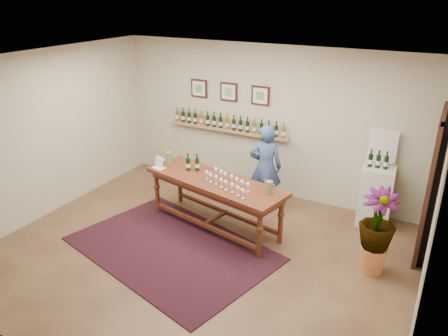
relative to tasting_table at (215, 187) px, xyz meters
The scene contains 14 objects.
ground 1.11m from the tasting_table, 77.71° to the right, with size 6.00×6.00×0.00m, color #4D2B22.
room_shell 2.54m from the tasting_table, 24.39° to the left, with size 6.00×6.00×6.00m.
rug 1.19m from the tasting_table, 105.70° to the right, with size 3.01×2.00×0.02m, color #41120B.
tasting_table is the anchor object (origin of this frame).
table_glasses 0.35m from the tasting_table, 21.96° to the right, with size 1.17×0.27×0.16m, color silver, non-canonical shape.
table_bottles 0.61m from the tasting_table, 162.70° to the left, with size 0.30×0.17×0.32m, color black, non-canonical shape.
pitcher_left 1.10m from the tasting_table, 166.83° to the left, with size 0.13×0.13×0.20m, color olive, non-canonical shape.
pitcher_right 0.99m from the tasting_table, ahead, with size 0.13×0.13×0.20m, color olive, non-canonical shape.
menu_card 1.10m from the tasting_table, behind, with size 0.21×0.15×0.19m, color silver.
display_pedestal 2.67m from the tasting_table, 31.13° to the left, with size 0.51×0.51×1.02m, color silver.
pedestal_bottles 2.65m from the tasting_table, 30.78° to the left, with size 0.31×0.08×0.31m, color black, non-canonical shape.
info_sign 2.80m from the tasting_table, 34.20° to the left, with size 0.44×0.02×0.61m, color silver.
potted_plant 2.54m from the tasting_table, ahead, with size 0.69×0.69×1.09m.
person 1.11m from the tasting_table, 66.61° to the left, with size 0.57×0.38×1.57m, color #375083.
Camera 1 is at (2.97, -4.71, 3.70)m, focal length 35.00 mm.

